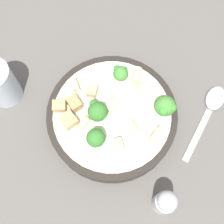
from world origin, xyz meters
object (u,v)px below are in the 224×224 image
(rigatoni_0, at_px, (137,75))
(rigatoni_4, at_px, (132,127))
(chicken_chunk_2, at_px, (74,103))
(rigatoni_2, at_px, (144,86))
(broccoli_floret_2, at_px, (98,139))
(rigatoni_1, at_px, (119,145))
(rigatoni_6, at_px, (74,85))
(drinking_glass, at_px, (1,85))
(pasta_bowl, at_px, (112,117))
(rigatoni_3, at_px, (111,106))
(broccoli_floret_3, at_px, (120,73))
(chicken_chunk_3, at_px, (92,91))
(spoon, at_px, (211,107))
(rigatoni_5, at_px, (84,123))
(chicken_chunk_1, at_px, (59,106))
(chicken_chunk_0, at_px, (69,120))
(broccoli_floret_0, at_px, (166,107))
(rigatoni_7, at_px, (157,133))
(pepper_shaker, at_px, (165,202))
(broccoli_floret_1, at_px, (97,111))

(rigatoni_0, xyz_separation_m, rigatoni_4, (0.09, 0.04, -0.00))
(chicken_chunk_2, bearing_deg, rigatoni_2, 133.15)
(broccoli_floret_2, height_order, rigatoni_1, broccoli_floret_2)
(broccoli_floret_2, height_order, rigatoni_6, broccoli_floret_2)
(rigatoni_6, height_order, drinking_glass, drinking_glass)
(pasta_bowl, distance_m, rigatoni_3, 0.03)
(broccoli_floret_3, distance_m, rigatoni_6, 0.09)
(chicken_chunk_3, distance_m, spoon, 0.23)
(pasta_bowl, distance_m, rigatoni_5, 0.06)
(rigatoni_1, bearing_deg, pasta_bowl, -140.26)
(rigatoni_1, xyz_separation_m, chicken_chunk_1, (-0.01, -0.13, 0.00))
(rigatoni_5, bearing_deg, rigatoni_3, 150.82)
(chicken_chunk_0, height_order, chicken_chunk_1, same)
(drinking_glass, bearing_deg, broccoli_floret_2, 87.11)
(broccoli_floret_0, relative_size, broccoli_floret_2, 1.00)
(pasta_bowl, height_order, spoon, pasta_bowl)
(rigatoni_4, xyz_separation_m, rigatoni_5, (0.03, -0.08, -0.00))
(broccoli_floret_3, height_order, rigatoni_2, broccoli_floret_3)
(rigatoni_0, bearing_deg, drinking_glass, -58.57)
(broccoli_floret_0, height_order, spoon, broccoli_floret_0)
(rigatoni_3, relative_size, chicken_chunk_1, 0.91)
(rigatoni_7, bearing_deg, rigatoni_3, -94.30)
(spoon, bearing_deg, pepper_shaker, -2.32)
(chicken_chunk_3, bearing_deg, chicken_chunk_1, -35.30)
(spoon, bearing_deg, rigatoni_5, -51.48)
(rigatoni_2, xyz_separation_m, rigatoni_3, (0.06, -0.03, 0.00))
(chicken_chunk_1, bearing_deg, spoon, 120.84)
(broccoli_floret_0, xyz_separation_m, broccoli_floret_1, (0.06, -0.10, 0.00))
(pasta_bowl, distance_m, rigatoni_4, 0.05)
(broccoli_floret_3, relative_size, chicken_chunk_0, 1.27)
(rigatoni_0, height_order, rigatoni_5, rigatoni_0)
(rigatoni_0, bearing_deg, rigatoni_1, 13.73)
(rigatoni_4, distance_m, rigatoni_7, 0.04)
(broccoli_floret_3, distance_m, rigatoni_4, 0.10)
(pasta_bowl, distance_m, chicken_chunk_2, 0.07)
(rigatoni_4, height_order, rigatoni_6, rigatoni_4)
(broccoli_floret_1, xyz_separation_m, rigatoni_6, (-0.03, -0.07, -0.02))
(broccoli_floret_1, relative_size, spoon, 0.24)
(rigatoni_2, height_order, rigatoni_7, rigatoni_2)
(rigatoni_1, height_order, rigatoni_3, rigatoni_3)
(broccoli_floret_1, bearing_deg, rigatoni_2, 150.62)
(chicken_chunk_3, bearing_deg, rigatoni_3, 78.96)
(broccoli_floret_3, relative_size, chicken_chunk_3, 1.67)
(broccoli_floret_0, height_order, broccoli_floret_3, broccoli_floret_0)
(broccoli_floret_1, height_order, rigatoni_2, broccoli_floret_1)
(rigatoni_0, xyz_separation_m, rigatoni_5, (0.13, -0.04, -0.00))
(broccoli_floret_1, xyz_separation_m, broccoli_floret_2, (0.04, 0.02, 0.00))
(chicken_chunk_2, bearing_deg, broccoli_floret_0, 113.95)
(rigatoni_1, height_order, rigatoni_5, rigatoni_1)
(chicken_chunk_0, bearing_deg, pepper_shaker, 77.76)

